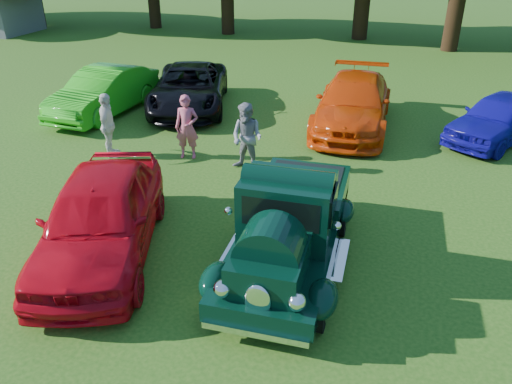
% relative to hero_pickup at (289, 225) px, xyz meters
% --- Properties ---
extents(ground, '(120.00, 120.00, 0.00)m').
position_rel_hero_pickup_xyz_m(ground, '(-1.58, -0.66, -0.84)').
color(ground, '#214E12').
rests_on(ground, ground).
extents(hero_pickup, '(2.31, 4.96, 1.94)m').
position_rel_hero_pickup_xyz_m(hero_pickup, '(0.00, 0.00, 0.00)').
color(hero_pickup, black).
rests_on(hero_pickup, ground).
extents(red_convertible, '(3.42, 5.35, 1.70)m').
position_rel_hero_pickup_xyz_m(red_convertible, '(-3.61, -0.65, 0.01)').
color(red_convertible, red).
rests_on(red_convertible, ground).
extents(back_car_lime, '(2.14, 4.97, 1.59)m').
position_rel_hero_pickup_xyz_m(back_car_lime, '(-8.20, 7.25, -0.04)').
color(back_car_lime, '#25A616').
rests_on(back_car_lime, ground).
extents(back_car_black, '(3.94, 6.01, 1.54)m').
position_rel_hero_pickup_xyz_m(back_car_black, '(-5.54, 8.64, -0.07)').
color(back_car_black, black).
rests_on(back_car_black, ground).
extents(back_car_orange, '(2.30, 5.67, 1.64)m').
position_rel_hero_pickup_xyz_m(back_car_orange, '(0.43, 8.15, -0.02)').
color(back_car_orange, '#D63A07').
rests_on(back_car_orange, ground).
extents(back_car_blue, '(3.84, 4.54, 1.47)m').
position_rel_hero_pickup_xyz_m(back_car_blue, '(4.88, 8.10, -0.11)').
color(back_car_blue, '#110D8F').
rests_on(back_car_blue, ground).
extents(spectator_pink, '(0.74, 0.56, 1.83)m').
position_rel_hero_pickup_xyz_m(spectator_pink, '(-3.86, 4.34, 0.07)').
color(spectator_pink, '#C35068').
rests_on(spectator_pink, ground).
extents(spectator_grey, '(1.07, 0.93, 1.86)m').
position_rel_hero_pickup_xyz_m(spectator_grey, '(-1.98, 3.96, 0.09)').
color(spectator_grey, gray).
rests_on(spectator_grey, ground).
extents(spectator_white, '(0.79, 1.18, 1.85)m').
position_rel_hero_pickup_xyz_m(spectator_white, '(-6.05, 3.83, 0.09)').
color(spectator_white, silver).
rests_on(spectator_white, ground).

